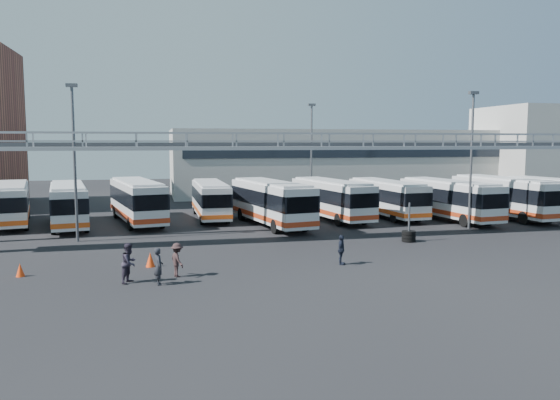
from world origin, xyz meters
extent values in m
plane|color=black|center=(0.00, 0.00, 0.00)|extent=(140.00, 140.00, 0.00)
cube|color=#979AA0|center=(0.00, 5.00, 6.10)|extent=(50.00, 1.80, 0.22)
cube|color=#979AA0|center=(0.00, 4.15, 7.05)|extent=(50.00, 0.10, 0.10)
cube|color=#979AA0|center=(0.00, 5.85, 7.05)|extent=(50.00, 0.10, 0.10)
cube|color=#4C4F54|center=(0.00, 9.00, 6.30)|extent=(45.00, 0.50, 0.35)
cube|color=#9E9E99|center=(12.00, 38.00, 4.00)|extent=(42.00, 14.00, 8.00)
cube|color=#B2B2AD|center=(38.00, 32.00, 5.50)|extent=(14.00, 12.00, 11.00)
cylinder|color=#4C4F54|center=(-16.00, 8.00, 5.00)|extent=(0.18, 0.18, 10.00)
cube|color=#4C4F54|center=(-16.00, 8.00, 10.10)|extent=(0.70, 0.35, 0.22)
cylinder|color=#4C4F54|center=(12.00, 7.00, 5.00)|extent=(0.18, 0.18, 10.00)
cube|color=#4C4F54|center=(12.00, 7.00, 10.10)|extent=(0.70, 0.35, 0.22)
cylinder|color=#4C4F54|center=(4.00, 22.00, 5.00)|extent=(0.18, 0.18, 10.00)
cube|color=#4C4F54|center=(4.00, 22.00, 10.10)|extent=(0.70, 0.35, 0.22)
cube|color=silver|center=(-22.03, 16.82, 1.78)|extent=(4.42, 10.97, 2.67)
cube|color=black|center=(-22.03, 16.82, 2.09)|extent=(4.49, 11.04, 1.07)
cube|color=#CF4D13|center=(-22.03, 16.82, 0.83)|extent=(4.48, 11.02, 0.34)
cube|color=silver|center=(-22.03, 16.82, 3.19)|extent=(3.98, 9.87, 0.16)
cylinder|color=black|center=(-20.31, 13.67, 0.49)|extent=(0.47, 1.01, 0.97)
cylinder|color=black|center=(-21.61, 20.39, 0.49)|extent=(0.47, 1.01, 0.97)
cube|color=silver|center=(-17.50, 14.82, 1.80)|extent=(4.16, 11.08, 2.71)
cube|color=black|center=(-17.50, 14.82, 2.12)|extent=(4.23, 11.15, 1.08)
cube|color=#CF4D13|center=(-17.50, 14.82, 0.84)|extent=(4.22, 11.14, 0.34)
cube|color=silver|center=(-17.50, 14.82, 3.23)|extent=(3.75, 9.97, 0.16)
cylinder|color=black|center=(-18.04, 11.22, 0.49)|extent=(0.45, 1.02, 0.98)
cylinder|color=black|center=(-15.85, 11.57, 0.49)|extent=(0.45, 1.02, 0.98)
cylinder|color=black|center=(-19.15, 18.06, 0.49)|extent=(0.45, 1.02, 0.98)
cylinder|color=black|center=(-16.96, 18.41, 0.49)|extent=(0.45, 1.02, 0.98)
cube|color=silver|center=(-12.41, 15.65, 1.87)|extent=(4.85, 11.58, 2.82)
cube|color=black|center=(-12.41, 15.65, 2.21)|extent=(4.92, 11.65, 1.13)
cube|color=#A83314|center=(-12.41, 15.65, 0.87)|extent=(4.91, 11.64, 0.36)
cube|color=silver|center=(-12.41, 15.65, 3.37)|extent=(4.37, 10.42, 0.16)
cylinder|color=black|center=(-12.80, 11.87, 0.51)|extent=(0.51, 1.07, 1.03)
cylinder|color=black|center=(-10.53, 12.35, 0.51)|extent=(0.51, 1.07, 1.03)
cylinder|color=black|center=(-14.30, 18.94, 0.51)|extent=(0.51, 1.07, 1.03)
cylinder|color=black|center=(-12.02, 19.42, 0.51)|extent=(0.51, 1.07, 1.03)
cube|color=silver|center=(-6.40, 16.95, 1.70)|extent=(2.38, 10.28, 2.57)
cube|color=black|center=(-6.40, 16.95, 2.01)|extent=(2.44, 10.34, 1.03)
cube|color=#CF4D13|center=(-6.40, 16.95, 0.79)|extent=(2.43, 10.33, 0.33)
cube|color=silver|center=(-6.40, 16.95, 3.06)|extent=(2.14, 9.25, 0.15)
cylinder|color=black|center=(-7.43, 13.66, 0.47)|extent=(0.28, 0.94, 0.93)
cylinder|color=black|center=(-5.34, 13.67, 0.47)|extent=(0.28, 0.94, 0.93)
cylinder|color=black|center=(-7.46, 20.23, 0.47)|extent=(0.28, 0.94, 0.93)
cylinder|color=black|center=(-5.37, 20.24, 0.47)|extent=(0.28, 0.94, 0.93)
cube|color=silver|center=(-2.20, 11.84, 1.89)|extent=(4.59, 11.66, 2.85)
cube|color=black|center=(-2.20, 11.84, 2.23)|extent=(4.66, 11.73, 1.14)
cube|color=#A83314|center=(-2.20, 11.84, 0.88)|extent=(4.65, 11.72, 0.36)
cube|color=silver|center=(-2.20, 11.84, 3.39)|extent=(4.13, 10.50, 0.17)
cylinder|color=black|center=(-2.70, 8.04, 0.52)|extent=(0.49, 1.07, 1.03)
cylinder|color=black|center=(-0.39, 8.46, 0.52)|extent=(0.49, 1.07, 1.03)
cylinder|color=black|center=(-4.01, 15.21, 0.52)|extent=(0.49, 1.07, 1.03)
cylinder|color=black|center=(-1.70, 15.63, 0.52)|extent=(0.49, 1.07, 1.03)
cube|color=silver|center=(3.43, 14.02, 1.81)|extent=(4.13, 11.15, 2.73)
cube|color=black|center=(3.43, 14.02, 2.13)|extent=(4.20, 11.22, 1.09)
cube|color=#A83314|center=(3.43, 14.02, 0.84)|extent=(4.19, 11.21, 0.35)
cube|color=silver|center=(3.43, 14.02, 3.25)|extent=(3.72, 10.04, 0.16)
cylinder|color=black|center=(2.86, 10.40, 0.50)|extent=(0.45, 1.03, 0.99)
cylinder|color=black|center=(5.07, 10.75, 0.50)|extent=(0.45, 1.03, 0.99)
cylinder|color=black|center=(1.79, 17.30, 0.50)|extent=(0.45, 1.03, 0.99)
cylinder|color=black|center=(4.00, 17.64, 0.50)|extent=(0.45, 1.03, 0.99)
cube|color=silver|center=(8.57, 14.33, 1.73)|extent=(3.12, 10.60, 2.61)
cube|color=black|center=(8.57, 14.33, 2.04)|extent=(3.18, 10.66, 1.05)
cube|color=#CF4D13|center=(8.57, 14.33, 0.81)|extent=(3.17, 10.65, 0.33)
cube|color=silver|center=(8.57, 14.33, 3.12)|extent=(2.81, 9.54, 0.15)
cylinder|color=black|center=(7.74, 10.92, 0.48)|extent=(0.35, 0.97, 0.95)
cylinder|color=black|center=(9.87, 11.07, 0.48)|extent=(0.35, 0.97, 0.95)
cylinder|color=black|center=(7.26, 17.59, 0.48)|extent=(0.35, 0.97, 0.95)
cylinder|color=black|center=(9.39, 17.74, 0.48)|extent=(0.35, 0.97, 0.95)
cube|color=silver|center=(12.86, 11.46, 1.81)|extent=(3.79, 11.15, 2.73)
cube|color=black|center=(12.86, 11.46, 2.14)|extent=(3.86, 11.21, 1.09)
cube|color=#A83314|center=(12.86, 11.46, 0.84)|extent=(3.85, 11.20, 0.35)
cube|color=silver|center=(12.86, 11.46, 3.26)|extent=(3.41, 10.03, 0.16)
cylinder|color=black|center=(12.17, 7.86, 0.50)|extent=(0.42, 1.02, 0.99)
cylinder|color=black|center=(14.40, 8.13, 0.50)|extent=(0.42, 1.02, 0.99)
cylinder|color=black|center=(11.32, 14.80, 0.50)|extent=(0.42, 1.02, 0.99)
cylinder|color=black|center=(13.55, 15.07, 0.50)|extent=(0.42, 1.02, 0.99)
cube|color=silver|center=(18.31, 11.70, 1.89)|extent=(3.60, 11.59, 2.85)
cube|color=black|center=(18.31, 11.70, 2.23)|extent=(3.66, 11.65, 1.14)
cube|color=#A83314|center=(18.31, 11.70, 0.88)|extent=(3.65, 11.64, 0.36)
cube|color=silver|center=(18.31, 11.70, 3.40)|extent=(3.24, 10.43, 0.17)
cylinder|color=black|center=(17.46, 7.96, 0.52)|extent=(0.40, 1.06, 1.04)
cylinder|color=black|center=(19.80, 8.17, 0.52)|extent=(0.40, 1.06, 1.04)
cylinder|color=black|center=(16.81, 15.23, 0.52)|extent=(0.40, 1.06, 1.04)
cylinder|color=black|center=(19.15, 15.44, 0.52)|extent=(0.40, 1.06, 1.04)
cube|color=silver|center=(23.51, 11.40, 1.79)|extent=(4.24, 11.06, 2.70)
cube|color=black|center=(23.51, 11.40, 2.11)|extent=(4.31, 11.13, 1.08)
cube|color=#CF4D13|center=(23.51, 11.40, 0.83)|extent=(4.29, 11.11, 0.34)
cube|color=silver|center=(23.51, 11.40, 3.22)|extent=(3.81, 9.95, 0.16)
cylinder|color=black|center=(21.84, 14.62, 0.49)|extent=(0.46, 1.02, 0.98)
cylinder|color=black|center=(24.02, 14.99, 0.49)|extent=(0.46, 1.02, 0.98)
imported|color=black|center=(-10.89, -4.36, 0.85)|extent=(0.49, 0.67, 1.70)
imported|color=#292331|center=(-12.20, -3.69, 0.93)|extent=(1.05, 1.13, 1.87)
imported|color=#2F1F20|center=(-9.99, -3.07, 0.83)|extent=(0.94, 1.21, 1.65)
imported|color=black|center=(-1.40, -2.34, 0.80)|extent=(0.77, 1.01, 1.59)
cone|color=#ED3C0D|center=(-17.43, -1.32, 0.33)|extent=(0.45, 0.45, 0.65)
cone|color=#ED3C0D|center=(-11.29, -0.59, 0.38)|extent=(0.55, 0.55, 0.75)
cylinder|color=black|center=(5.16, 3.07, 0.13)|extent=(0.90, 0.90, 0.21)
cylinder|color=black|center=(5.16, 3.07, 0.36)|extent=(0.90, 0.90, 0.21)
cylinder|color=black|center=(5.16, 3.07, 0.60)|extent=(0.90, 0.90, 0.21)
cylinder|color=#4C4F54|center=(5.16, 3.07, 1.29)|extent=(0.13, 0.13, 2.58)
camera|label=1|loc=(-10.94, -29.38, 6.47)|focal=35.00mm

